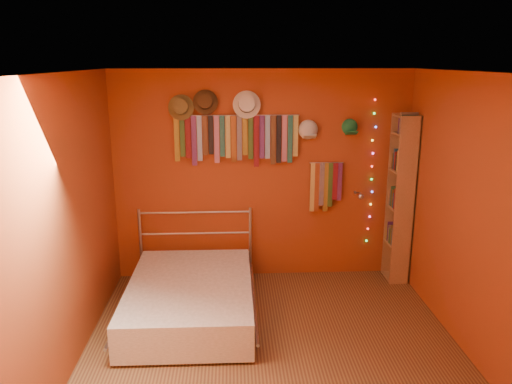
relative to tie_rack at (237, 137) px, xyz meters
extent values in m
plane|color=#552F1D|center=(0.29, -1.69, -1.73)|extent=(3.50, 3.50, 0.00)
cube|color=#993918|center=(0.29, 0.06, -0.48)|extent=(3.50, 0.02, 2.50)
cube|color=#993918|center=(2.04, -1.69, -0.48)|extent=(0.02, 3.50, 2.50)
cube|color=#993918|center=(-1.46, -1.69, -0.48)|extent=(0.02, 3.50, 2.50)
cube|color=white|center=(0.29, -1.69, 0.77)|extent=(3.50, 3.50, 0.02)
cylinder|color=#B5B5BA|center=(-0.01, 0.01, 0.25)|extent=(1.45, 0.01, 0.01)
cube|color=olive|center=(-0.69, 0.00, -0.02)|extent=(0.06, 0.01, 0.52)
cube|color=#1E4B1E|center=(-0.63, 0.00, 0.01)|extent=(0.06, 0.01, 0.47)
cube|color=#5F0F0E|center=(-0.56, -0.01, 0.00)|extent=(0.06, 0.01, 0.48)
cube|color=#4A1860|center=(-0.50, 0.00, -0.04)|extent=(0.06, 0.01, 0.58)
cube|color=#7897D5|center=(-0.43, 0.00, -0.01)|extent=(0.06, 0.01, 0.52)
cube|color=#482718|center=(-0.37, -0.01, 0.02)|extent=(0.06, 0.01, 0.45)
cube|color=black|center=(-0.30, 0.00, 0.02)|extent=(0.06, 0.01, 0.45)
cube|color=#AB5584|center=(-0.24, 0.00, -0.03)|extent=(0.06, 0.01, 0.55)
cube|color=#195950|center=(-0.17, -0.01, 0.01)|extent=(0.06, 0.01, 0.47)
cube|color=#B7A449|center=(-0.11, 0.00, 0.00)|extent=(0.06, 0.01, 0.49)
cube|color=brown|center=(-0.04, 0.00, -0.02)|extent=(0.06, 0.01, 0.54)
cube|color=navy|center=(0.02, -0.01, -0.01)|extent=(0.06, 0.01, 0.52)
cube|color=olive|center=(0.09, 0.00, 0.02)|extent=(0.06, 0.01, 0.46)
cube|color=#234A1D|center=(0.15, 0.00, -0.01)|extent=(0.06, 0.01, 0.51)
cube|color=maroon|center=(0.22, -0.01, -0.05)|extent=(0.06, 0.01, 0.60)
cube|color=#37175E|center=(0.28, 0.00, 0.00)|extent=(0.06, 0.01, 0.50)
cube|color=#75A0D1|center=(0.35, 0.00, -0.01)|extent=(0.06, 0.01, 0.50)
cube|color=#4E311A|center=(0.42, -0.01, -0.04)|extent=(0.06, 0.01, 0.57)
cube|color=black|center=(0.48, 0.00, -0.03)|extent=(0.06, 0.01, 0.55)
cube|color=#B95C76|center=(0.55, 0.00, -0.02)|extent=(0.06, 0.01, 0.54)
cube|color=#1A5D51|center=(0.61, -0.01, -0.03)|extent=(0.06, 0.01, 0.55)
cube|color=#AC9F44|center=(0.68, 0.00, 0.01)|extent=(0.06, 0.01, 0.48)
cylinder|color=#B5B5BA|center=(1.05, 0.01, -0.32)|extent=(0.40, 0.01, 0.01)
cube|color=tan|center=(0.89, 0.00, -0.61)|extent=(0.06, 0.01, 0.59)
cube|color=maroon|center=(0.94, 0.00, -0.61)|extent=(0.06, 0.01, 0.59)
cube|color=navy|center=(1.00, -0.01, -0.57)|extent=(0.06, 0.01, 0.52)
cube|color=#976A1B|center=(1.05, 0.00, -0.61)|extent=(0.06, 0.01, 0.59)
cube|color=#255221|center=(1.10, 0.00, -0.58)|extent=(0.06, 0.01, 0.54)
cube|color=maroon|center=(1.16, -0.01, -0.54)|extent=(0.06, 0.01, 0.45)
cube|color=#49175C|center=(1.21, 0.00, -0.55)|extent=(0.06, 0.01, 0.46)
cylinder|color=brown|center=(-0.63, 0.00, 0.34)|extent=(0.29, 0.07, 0.29)
cylinder|color=brown|center=(-0.63, -0.05, 0.35)|extent=(0.17, 0.14, 0.19)
cylinder|color=#332314|center=(-0.63, -0.02, 0.35)|extent=(0.18, 0.06, 0.18)
cylinder|color=#422E17|center=(-0.36, 0.00, 0.40)|extent=(0.28, 0.07, 0.28)
cylinder|color=#422E17|center=(-0.36, -0.04, 0.41)|extent=(0.16, 0.14, 0.18)
cylinder|color=black|center=(-0.36, -0.02, 0.40)|extent=(0.17, 0.06, 0.17)
cylinder|color=white|center=(0.11, 0.00, 0.37)|extent=(0.32, 0.08, 0.31)
cylinder|color=white|center=(0.11, -0.05, 0.38)|extent=(0.19, 0.16, 0.21)
cylinder|color=black|center=(0.11, -0.02, 0.37)|extent=(0.19, 0.06, 0.19)
ellipsoid|color=silver|center=(0.82, 0.01, 0.08)|extent=(0.20, 0.15, 0.20)
cube|color=silver|center=(0.82, -0.11, 0.02)|extent=(0.15, 0.11, 0.06)
ellipsoid|color=#1B7D45|center=(1.30, 0.01, 0.11)|extent=(0.18, 0.14, 0.18)
cube|color=#1B7D45|center=(1.30, -0.10, 0.05)|extent=(0.13, 0.10, 0.05)
sphere|color=#FF3333|center=(1.59, 0.02, 0.42)|extent=(0.02, 0.02, 0.02)
sphere|color=#33FF4C|center=(1.59, 0.02, 0.26)|extent=(0.02, 0.02, 0.02)
sphere|color=#4C66FF|center=(1.62, 0.02, 0.10)|extent=(0.02, 0.02, 0.02)
sphere|color=yellow|center=(1.58, 0.02, -0.05)|extent=(0.02, 0.02, 0.02)
sphere|color=#FF4CCC|center=(1.60, 0.02, -0.21)|extent=(0.02, 0.02, 0.02)
sphere|color=#FF3333|center=(1.60, 0.02, -0.37)|extent=(0.02, 0.02, 0.02)
sphere|color=#33FF4C|center=(1.60, 0.02, -0.52)|extent=(0.02, 0.02, 0.02)
sphere|color=#4C66FF|center=(1.62, 0.02, -0.68)|extent=(0.02, 0.02, 0.02)
sphere|color=yellow|center=(1.61, 0.02, -0.84)|extent=(0.02, 0.02, 0.02)
sphere|color=#FF4CCC|center=(1.61, 0.02, -1.00)|extent=(0.02, 0.02, 0.02)
sphere|color=#FF3333|center=(1.60, 0.02, -1.15)|extent=(0.02, 0.02, 0.02)
sphere|color=#33FF4C|center=(1.59, 0.02, -1.31)|extent=(0.02, 0.02, 0.02)
cylinder|color=#B5B5BA|center=(1.42, 0.04, -0.69)|extent=(0.04, 0.03, 0.04)
cylinder|color=#B5B5BA|center=(1.42, -0.07, -0.66)|extent=(0.01, 0.25, 0.08)
sphere|color=white|center=(1.42, -0.20, -0.67)|extent=(0.07, 0.07, 0.07)
cube|color=olive|center=(1.91, -0.32, -0.73)|extent=(0.24, 0.02, 2.00)
cube|color=olive|center=(1.91, 0.00, -0.73)|extent=(0.24, 0.02, 2.00)
cube|color=olive|center=(2.03, -0.16, -0.73)|extent=(0.02, 0.34, 2.00)
cube|color=olive|center=(1.91, -0.16, -1.71)|extent=(0.24, 0.32, 0.02)
cube|color=olive|center=(1.91, -0.16, -1.28)|extent=(0.24, 0.32, 0.02)
cube|color=olive|center=(1.91, -0.16, -0.83)|extent=(0.24, 0.32, 0.02)
cube|color=olive|center=(1.91, -0.16, -0.38)|extent=(0.24, 0.32, 0.02)
cube|color=olive|center=(1.91, -0.16, 0.05)|extent=(0.24, 0.32, 0.02)
cube|color=olive|center=(1.91, -0.16, 0.25)|extent=(0.24, 0.32, 0.02)
cylinder|color=#B5B5BA|center=(-1.17, -0.04, -1.29)|extent=(0.03, 0.03, 0.89)
cylinder|color=#B5B5BA|center=(0.14, -0.04, -1.29)|extent=(0.03, 0.03, 0.89)
cylinder|color=#B5B5BA|center=(-0.51, -0.04, -1.41)|extent=(1.31, 0.02, 0.02)
cylinder|color=#B5B5BA|center=(-0.51, -0.04, -1.15)|extent=(1.31, 0.02, 0.02)
cylinder|color=#B5B5BA|center=(-0.51, -0.04, -0.89)|extent=(1.31, 0.02, 0.02)
cube|color=#B4B1A2|center=(-0.51, -0.98, -1.53)|extent=(1.26, 1.79, 0.36)
cylinder|color=#B5B5BA|center=(-1.17, -0.98, -1.55)|extent=(0.04, 1.78, 0.03)
cylinder|color=#B5B5BA|center=(0.14, -0.98, -1.55)|extent=(0.04, 1.78, 0.03)
camera|label=1|loc=(-0.07, -5.70, 0.87)|focal=35.00mm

